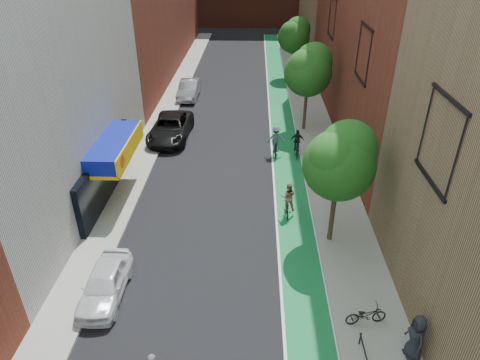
# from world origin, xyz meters

# --- Properties ---
(bike_lane) EXTENTS (2.00, 68.00, 0.01)m
(bike_lane) POSITION_xyz_m (4.00, 26.00, 0.01)
(bike_lane) COLOR #147333
(bike_lane) RESTS_ON ground
(sidewalk_left) EXTENTS (2.00, 68.00, 0.15)m
(sidewalk_left) POSITION_xyz_m (-6.00, 26.00, 0.07)
(sidewalk_left) COLOR gray
(sidewalk_left) RESTS_ON ground
(sidewalk_right) EXTENTS (3.00, 68.00, 0.15)m
(sidewalk_right) POSITION_xyz_m (6.50, 26.00, 0.07)
(sidewalk_right) COLOR gray
(sidewalk_right) RESTS_ON ground
(building_left_white) EXTENTS (8.00, 20.00, 12.00)m
(building_left_white) POSITION_xyz_m (-11.00, 14.00, 6.00)
(building_left_white) COLOR silver
(building_left_white) RESTS_ON ground
(tree_near) EXTENTS (3.40, 3.36, 6.42)m
(tree_near) POSITION_xyz_m (5.65, 10.02, 4.66)
(tree_near) COLOR #332619
(tree_near) RESTS_ON ground
(tree_mid) EXTENTS (3.55, 3.53, 6.74)m
(tree_mid) POSITION_xyz_m (5.65, 24.02, 4.89)
(tree_mid) COLOR #332619
(tree_mid) RESTS_ON ground
(tree_far) EXTENTS (3.30, 3.25, 6.21)m
(tree_far) POSITION_xyz_m (5.65, 38.02, 4.50)
(tree_far) COLOR #332619
(tree_far) RESTS_ON ground
(parked_car_white) EXTENTS (1.65, 4.06, 1.38)m
(parked_car_white) POSITION_xyz_m (-4.54, 5.88, 0.69)
(parked_car_white) COLOR white
(parked_car_white) RESTS_ON ground
(parked_car_black) EXTENTS (2.94, 6.08, 1.67)m
(parked_car_black) POSITION_xyz_m (-4.60, 22.18, 0.83)
(parked_car_black) COLOR black
(parked_car_black) RESTS_ON ground
(parked_car_silver) EXTENTS (1.81, 4.90, 1.60)m
(parked_car_silver) POSITION_xyz_m (-4.47, 31.37, 0.80)
(parked_car_silver) COLOR #999DA2
(parked_car_silver) RESTS_ON ground
(cyclist_lane_near) EXTENTS (0.82, 1.48, 2.03)m
(cyclist_lane_near) POSITION_xyz_m (3.60, 12.21, 0.91)
(cyclist_lane_near) COLOR black
(cyclist_lane_near) RESTS_ON ground
(cyclist_lane_mid) EXTENTS (0.95, 1.68, 1.93)m
(cyclist_lane_mid) POSITION_xyz_m (4.70, 19.56, 0.72)
(cyclist_lane_mid) COLOR black
(cyclist_lane_mid) RESTS_ON ground
(cyclist_lane_far) EXTENTS (1.21, 1.78, 2.19)m
(cyclist_lane_far) POSITION_xyz_m (3.20, 19.56, 0.98)
(cyclist_lane_far) COLOR black
(cyclist_lane_far) RESTS_ON ground
(parked_bike_far) EXTENTS (1.74, 0.86, 0.88)m
(parked_bike_far) POSITION_xyz_m (6.22, 4.63, 0.59)
(parked_bike_far) COLOR black
(parked_bike_far) RESTS_ON sidewalk_right
(pedestrian) EXTENTS (0.75, 1.02, 1.93)m
(pedestrian) POSITION_xyz_m (7.60, 3.18, 1.11)
(pedestrian) COLOR black
(pedestrian) RESTS_ON sidewalk_right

